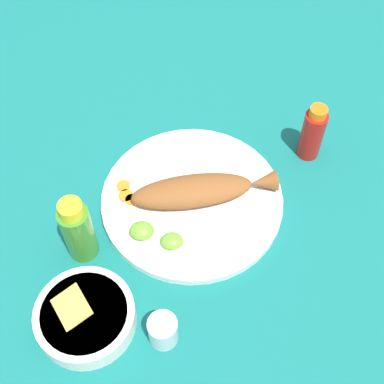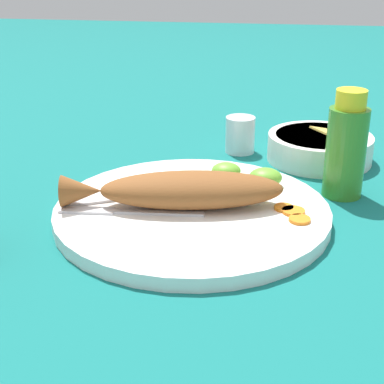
{
  "view_description": "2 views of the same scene",
  "coord_description": "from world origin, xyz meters",
  "px_view_note": "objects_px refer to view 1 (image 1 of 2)",
  "views": [
    {
      "loc": [
        -0.02,
        0.59,
        0.89
      ],
      "look_at": [
        0.0,
        0.0,
        0.04
      ],
      "focal_mm": 50.0,
      "sensor_mm": 36.0,
      "label": 1
    },
    {
      "loc": [
        0.11,
        -0.69,
        0.34
      ],
      "look_at": [
        0.0,
        0.0,
        0.04
      ],
      "focal_mm": 55.0,
      "sensor_mm": 36.0,
      "label": 2
    }
  ],
  "objects_px": {
    "fried_fish": "(199,190)",
    "guacamole_bowl": "(85,316)",
    "fork_far": "(239,204)",
    "hot_sauce_bottle_red": "(312,133)",
    "fork_near": "(235,184)",
    "main_plate": "(192,200)",
    "salt_cup": "(163,332)",
    "hot_sauce_bottle_green": "(78,230)"
  },
  "relations": [
    {
      "from": "fried_fish",
      "to": "guacamole_bowl",
      "type": "relative_size",
      "value": 1.71
    },
    {
      "from": "fork_far",
      "to": "hot_sauce_bottle_red",
      "type": "xyz_separation_m",
      "value": [
        -0.15,
        -0.15,
        0.04
      ]
    },
    {
      "from": "fried_fish",
      "to": "fork_near",
      "type": "distance_m",
      "value": 0.08
    },
    {
      "from": "main_plate",
      "to": "guacamole_bowl",
      "type": "distance_m",
      "value": 0.31
    },
    {
      "from": "main_plate",
      "to": "fork_far",
      "type": "height_order",
      "value": "fork_far"
    },
    {
      "from": "main_plate",
      "to": "fork_near",
      "type": "bearing_deg",
      "value": -158.52
    },
    {
      "from": "fried_fish",
      "to": "salt_cup",
      "type": "distance_m",
      "value": 0.28
    },
    {
      "from": "fork_far",
      "to": "hot_sauce_bottle_green",
      "type": "bearing_deg",
      "value": 170.71
    },
    {
      "from": "main_plate",
      "to": "salt_cup",
      "type": "relative_size",
      "value": 5.82
    },
    {
      "from": "fork_near",
      "to": "fried_fish",
      "type": "bearing_deg",
      "value": -160.7
    },
    {
      "from": "hot_sauce_bottle_red",
      "to": "salt_cup",
      "type": "relative_size",
      "value": 2.18
    },
    {
      "from": "main_plate",
      "to": "hot_sauce_bottle_red",
      "type": "height_order",
      "value": "hot_sauce_bottle_red"
    },
    {
      "from": "fried_fish",
      "to": "salt_cup",
      "type": "height_order",
      "value": "fried_fish"
    },
    {
      "from": "hot_sauce_bottle_green",
      "to": "guacamole_bowl",
      "type": "relative_size",
      "value": 0.9
    },
    {
      "from": "hot_sauce_bottle_green",
      "to": "fork_near",
      "type": "bearing_deg",
      "value": -153.11
    },
    {
      "from": "fork_near",
      "to": "salt_cup",
      "type": "bearing_deg",
      "value": -116.44
    },
    {
      "from": "salt_cup",
      "to": "hot_sauce_bottle_red",
      "type": "bearing_deg",
      "value": -124.56
    },
    {
      "from": "fork_near",
      "to": "hot_sauce_bottle_green",
      "type": "relative_size",
      "value": 1.21
    },
    {
      "from": "fork_far",
      "to": "guacamole_bowl",
      "type": "relative_size",
      "value": 1.0
    },
    {
      "from": "hot_sauce_bottle_green",
      "to": "salt_cup",
      "type": "relative_size",
      "value": 2.48
    },
    {
      "from": "salt_cup",
      "to": "guacamole_bowl",
      "type": "bearing_deg",
      "value": -9.96
    },
    {
      "from": "hot_sauce_bottle_green",
      "to": "guacamole_bowl",
      "type": "distance_m",
      "value": 0.15
    },
    {
      "from": "main_plate",
      "to": "fried_fish",
      "type": "xyz_separation_m",
      "value": [
        -0.01,
        -0.0,
        0.03
      ]
    },
    {
      "from": "main_plate",
      "to": "fork_far",
      "type": "bearing_deg",
      "value": 171.75
    },
    {
      "from": "fork_far",
      "to": "hot_sauce_bottle_red",
      "type": "relative_size",
      "value": 1.27
    },
    {
      "from": "hot_sauce_bottle_red",
      "to": "guacamole_bowl",
      "type": "relative_size",
      "value": 0.79
    },
    {
      "from": "fried_fish",
      "to": "fork_far",
      "type": "distance_m",
      "value": 0.08
    },
    {
      "from": "fork_near",
      "to": "salt_cup",
      "type": "distance_m",
      "value": 0.33
    },
    {
      "from": "salt_cup",
      "to": "fried_fish",
      "type": "bearing_deg",
      "value": -101.11
    },
    {
      "from": "fried_fish",
      "to": "fork_near",
      "type": "relative_size",
      "value": 1.57
    },
    {
      "from": "fork_far",
      "to": "hot_sauce_bottle_red",
      "type": "distance_m",
      "value": 0.21
    },
    {
      "from": "salt_cup",
      "to": "hot_sauce_bottle_green",
      "type": "bearing_deg",
      "value": -46.03
    },
    {
      "from": "fork_near",
      "to": "hot_sauce_bottle_green",
      "type": "bearing_deg",
      "value": -157.29
    },
    {
      "from": "main_plate",
      "to": "hot_sauce_bottle_green",
      "type": "relative_size",
      "value": 2.35
    },
    {
      "from": "fork_near",
      "to": "guacamole_bowl",
      "type": "height_order",
      "value": "guacamole_bowl"
    },
    {
      "from": "guacamole_bowl",
      "to": "hot_sauce_bottle_red",
      "type": "bearing_deg",
      "value": -137.08
    },
    {
      "from": "fork_far",
      "to": "hot_sauce_bottle_green",
      "type": "relative_size",
      "value": 1.11
    },
    {
      "from": "hot_sauce_bottle_red",
      "to": "main_plate",
      "type": "bearing_deg",
      "value": 29.13
    },
    {
      "from": "main_plate",
      "to": "fork_far",
      "type": "xyz_separation_m",
      "value": [
        -0.09,
        0.01,
        0.01
      ]
    },
    {
      "from": "fork_far",
      "to": "main_plate",
      "type": "bearing_deg",
      "value": 144.0
    },
    {
      "from": "salt_cup",
      "to": "guacamole_bowl",
      "type": "height_order",
      "value": "salt_cup"
    },
    {
      "from": "fork_near",
      "to": "fork_far",
      "type": "xyz_separation_m",
      "value": [
        -0.01,
        0.05,
        0.0
      ]
    }
  ]
}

